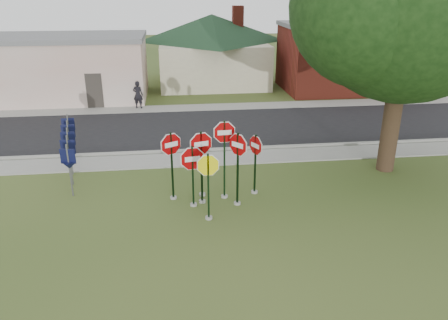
{
  "coord_description": "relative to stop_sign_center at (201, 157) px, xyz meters",
  "views": [
    {
      "loc": [
        -1.23,
        -12.45,
        7.15
      ],
      "look_at": [
        0.52,
        2.0,
        1.34
      ],
      "focal_mm": 35.0,
      "sensor_mm": 36.0,
      "label": 1
    }
  ],
  "objects": [
    {
      "name": "stop_sign_far_left",
      "position": [
        -1.01,
        0.41,
        -0.1
      ],
      "size": [
        0.96,
        0.54,
        2.63
      ],
      "color": "gray",
      "rests_on": "ground"
    },
    {
      "name": "bg_tree_right",
      "position": [
        22.33,
        24.6,
        3.84
      ],
      "size": [
        5.6,
        5.6,
        8.4
      ],
      "color": "#301E15",
      "rests_on": "ground"
    },
    {
      "name": "sidewalk_far",
      "position": [
        0.33,
        12.9,
        -1.71
      ],
      "size": [
        60.0,
        1.6,
        0.06
      ],
      "primitive_type": "cube",
      "color": "gray",
      "rests_on": "ground"
    },
    {
      "name": "building_stucco",
      "position": [
        -8.66,
        16.59,
        0.41
      ],
      "size": [
        12.2,
        6.2,
        4.2
      ],
      "color": "silver",
      "rests_on": "ground"
    },
    {
      "name": "stop_sign_right",
      "position": [
        1.22,
        -0.3,
        -0.0
      ],
      "size": [
        0.69,
        0.84,
        2.76
      ],
      "color": "gray",
      "rests_on": "ground"
    },
    {
      "name": "stop_sign_far_right",
      "position": [
        1.98,
        0.53,
        -0.31
      ],
      "size": [
        0.45,
        0.89,
        2.37
      ],
      "color": "gray",
      "rests_on": "ground"
    },
    {
      "name": "road",
      "position": [
        0.33,
        8.6,
        -1.72
      ],
      "size": [
        60.0,
        7.0,
        0.04
      ],
      "primitive_type": "cube",
      "color": "black",
      "rests_on": "ground"
    },
    {
      "name": "stop_sign_left",
      "position": [
        -0.32,
        -0.22,
        -0.31
      ],
      "size": [
        1.12,
        0.24,
        2.33
      ],
      "color": "gray",
      "rests_on": "ground"
    },
    {
      "name": "building_house",
      "position": [
        2.34,
        20.6,
        1.91
      ],
      "size": [
        11.6,
        11.6,
        6.2
      ],
      "color": "beige",
      "rests_on": "ground"
    },
    {
      "name": "stop_sign_back_left",
      "position": [
        0.04,
        0.56,
        -0.21
      ],
      "size": [
        0.99,
        0.31,
        2.49
      ],
      "color": "gray",
      "rests_on": "ground"
    },
    {
      "name": "ground",
      "position": [
        0.33,
        -1.4,
        -1.74
      ],
      "size": [
        120.0,
        120.0,
        0.0
      ],
      "primitive_type": "plane",
      "color": "#344B1C",
      "rests_on": "ground"
    },
    {
      "name": "sidewalk_near",
      "position": [
        0.33,
        4.1,
        -1.71
      ],
      "size": [
        60.0,
        1.6,
        0.06
      ],
      "primitive_type": "cube",
      "color": "gray",
      "rests_on": "ground"
    },
    {
      "name": "pedestrian",
      "position": [
        -3.0,
        13.16,
        -0.83
      ],
      "size": [
        0.71,
        0.56,
        1.69
      ],
      "primitive_type": "imported",
      "rotation": [
        0.0,
        0.0,
        2.86
      ],
      "color": "black",
      "rests_on": "sidewalk_far"
    },
    {
      "name": "stop_sign_back_right",
      "position": [
        0.83,
        0.3,
        0.17
      ],
      "size": [
        1.06,
        0.24,
        3.01
      ],
      "color": "gray",
      "rests_on": "ground"
    },
    {
      "name": "route_sign_row",
      "position": [
        -5.07,
        3.1,
        -0.51
      ],
      "size": [
        1.43,
        4.63,
        2.0
      ],
      "color": "#59595E",
      "rests_on": "ground"
    },
    {
      "name": "curb",
      "position": [
        0.33,
        5.1,
        -1.67
      ],
      "size": [
        60.0,
        0.2,
        0.14
      ],
      "primitive_type": "cube",
      "color": "gray",
      "rests_on": "ground"
    },
    {
      "name": "stop_sign_yellow",
      "position": [
        0.13,
        -1.21,
        -0.29
      ],
      "size": [
        0.99,
        0.24,
        2.4
      ],
      "color": "gray",
      "rests_on": "ground"
    },
    {
      "name": "stop_sign_center",
      "position": [
        0.0,
        0.0,
        0.0
      ],
      "size": [
        1.06,
        0.33,
        2.76
      ],
      "color": "gray",
      "rests_on": "ground"
    },
    {
      "name": "building_brick",
      "position": [
        12.33,
        17.09,
        0.67
      ],
      "size": [
        10.2,
        6.2,
        4.75
      ],
      "color": "maroon",
      "rests_on": "ground"
    }
  ]
}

